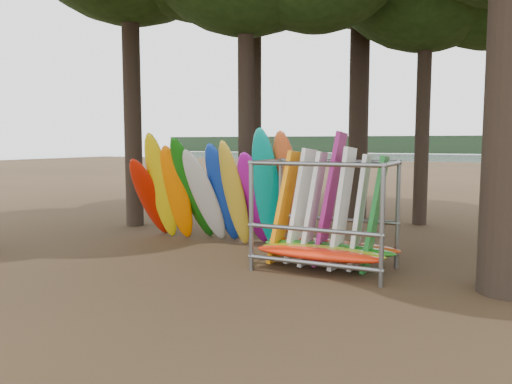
% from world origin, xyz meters
% --- Properties ---
extents(ground, '(120.00, 120.00, 0.00)m').
position_xyz_m(ground, '(0.00, 0.00, 0.00)').
color(ground, '#47331E').
rests_on(ground, ground).
extents(lake, '(160.00, 160.00, 0.00)m').
position_xyz_m(lake, '(0.00, 60.00, 0.00)').
color(lake, gray).
rests_on(lake, ground).
extents(far_shore, '(160.00, 4.00, 4.00)m').
position_xyz_m(far_shore, '(0.00, 110.00, 2.00)').
color(far_shore, black).
rests_on(far_shore, ground).
extents(kayak_row, '(4.79, 2.02, 3.10)m').
position_xyz_m(kayak_row, '(-1.81, 1.46, 1.32)').
color(kayak_row, red).
rests_on(kayak_row, ground).
extents(storage_rack, '(2.95, 1.50, 2.86)m').
position_xyz_m(storage_rack, '(1.62, 0.25, 1.05)').
color(storage_rack, slate).
rests_on(storage_rack, ground).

